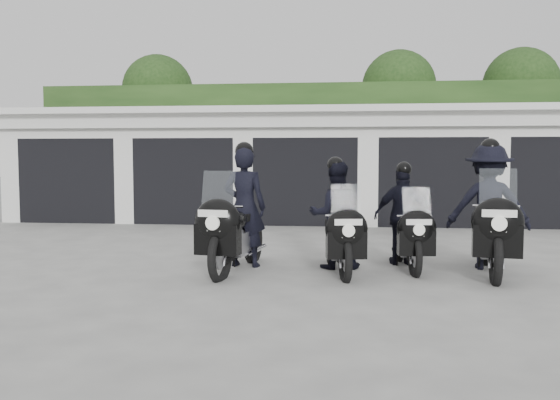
# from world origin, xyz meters

# --- Properties ---
(ground) EXTENTS (80.00, 80.00, 0.00)m
(ground) POSITION_xyz_m (0.00, 0.00, 0.00)
(ground) COLOR #9E9E99
(ground) RESTS_ON ground
(garage_block) EXTENTS (16.40, 6.80, 2.96)m
(garage_block) POSITION_xyz_m (-0.00, 8.06, 1.42)
(garage_block) COLOR silver
(garage_block) RESTS_ON ground
(background_vegetation) EXTENTS (20.00, 3.90, 5.80)m
(background_vegetation) POSITION_xyz_m (0.37, 12.92, 2.77)
(background_vegetation) COLOR #1B3613
(background_vegetation) RESTS_ON ground
(police_bike_a) EXTENTS (0.90, 2.31, 2.02)m
(police_bike_a) POSITION_xyz_m (-0.61, -0.41, 0.80)
(police_bike_a) COLOR black
(police_bike_a) RESTS_ON ground
(police_bike_b) EXTENTS (0.94, 2.03, 1.78)m
(police_bike_b) POSITION_xyz_m (0.88, -0.27, 0.75)
(police_bike_b) COLOR black
(police_bike_b) RESTS_ON ground
(police_bike_c) EXTENTS (0.97, 1.95, 1.70)m
(police_bike_c) POSITION_xyz_m (1.94, 0.16, 0.72)
(police_bike_c) COLOR black
(police_bike_c) RESTS_ON ground
(police_bike_d) EXTENTS (1.31, 2.37, 2.06)m
(police_bike_d) POSITION_xyz_m (3.17, -0.07, 0.88)
(police_bike_d) COLOR black
(police_bike_d) RESTS_ON ground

